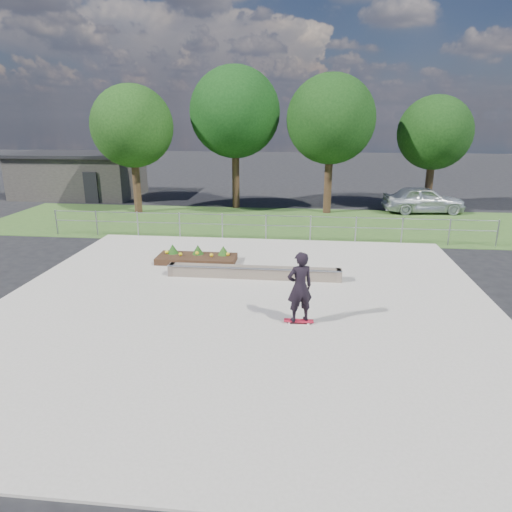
{
  "coord_description": "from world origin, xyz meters",
  "views": [
    {
      "loc": [
        1.72,
        -12.51,
        5.46
      ],
      "look_at": [
        0.2,
        1.5,
        1.1
      ],
      "focal_mm": 32.0,
      "sensor_mm": 36.0,
      "label": 1
    }
  ],
  "objects_px": {
    "planter_bed": "(197,257)",
    "skateboarder": "(300,287)",
    "grind_ledge": "(254,272)",
    "parked_car": "(423,200)"
  },
  "relations": [
    {
      "from": "planter_bed",
      "to": "parked_car",
      "type": "height_order",
      "value": "parked_car"
    },
    {
      "from": "grind_ledge",
      "to": "skateboarder",
      "type": "xyz_separation_m",
      "value": [
        1.62,
        -3.45,
        0.84
      ]
    },
    {
      "from": "skateboarder",
      "to": "parked_car",
      "type": "relative_size",
      "value": 0.44
    },
    {
      "from": "grind_ledge",
      "to": "parked_car",
      "type": "relative_size",
      "value": 1.32
    },
    {
      "from": "planter_bed",
      "to": "skateboarder",
      "type": "xyz_separation_m",
      "value": [
        4.0,
        -5.03,
        0.86
      ]
    },
    {
      "from": "planter_bed",
      "to": "skateboarder",
      "type": "height_order",
      "value": "skateboarder"
    },
    {
      "from": "grind_ledge",
      "to": "skateboarder",
      "type": "height_order",
      "value": "skateboarder"
    },
    {
      "from": "grind_ledge",
      "to": "skateboarder",
      "type": "bearing_deg",
      "value": -64.86
    },
    {
      "from": "grind_ledge",
      "to": "planter_bed",
      "type": "distance_m",
      "value": 2.85
    },
    {
      "from": "planter_bed",
      "to": "skateboarder",
      "type": "bearing_deg",
      "value": -51.5
    }
  ]
}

